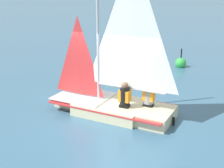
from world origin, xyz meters
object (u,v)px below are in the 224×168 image
at_px(sailboat_main, 114,93).
at_px(sailor_crew, 149,98).
at_px(buoy_marker, 181,63).
at_px(sailor_helm, 125,99).

relative_size(sailboat_main, sailor_crew, 4.26).
relative_size(sailor_crew, buoy_marker, 1.17).
height_order(sailor_helm, buoy_marker, sailor_helm).
distance_m(sailboat_main, buoy_marker, 6.55).
distance_m(sailor_crew, buoy_marker, 6.35).
bearing_deg(sailboat_main, buoy_marker, -93.23).
xyz_separation_m(sailboat_main, buoy_marker, (3.71, -5.37, -0.49)).
bearing_deg(buoy_marker, sailboat_main, 124.60).
bearing_deg(sailor_crew, sailor_helm, 33.88).
bearing_deg(buoy_marker, sailor_crew, 134.33).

